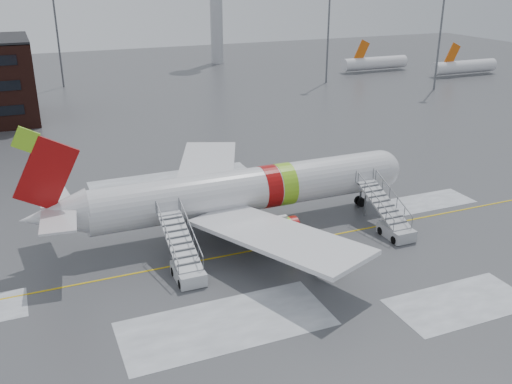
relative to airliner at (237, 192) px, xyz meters
name	(u,v)px	position (x,y,z in m)	size (l,w,h in m)	color
ground	(252,245)	(-0.15, -3.80, -3.42)	(260.00, 260.00, 0.00)	#494C4F
airliner	(237,192)	(0.00, 0.00, 0.00)	(35.03, 32.97, 11.18)	silver
airstair_fwd	(392,223)	(11.96, -6.54, -2.35)	(2.05, 7.70, 3.48)	#A5A8AC
airstair_aft	(185,263)	(-6.79, -6.54, -2.35)	(2.05, 7.70, 3.48)	#B9BCC1
pushback_tug	(325,262)	(3.49, -9.85, -2.81)	(2.73, 2.45, 1.38)	black
light_mast_far_ne	(329,12)	(41.85, 58.20, 10.42)	(1.20, 1.20, 24.25)	#595B60
light_mast_far_n	(55,14)	(-8.15, 74.20, 10.42)	(1.20, 1.20, 24.25)	#595B60
light_mast_far_e	(442,15)	(57.85, 44.20, 10.42)	(1.20, 1.20, 24.25)	#595B60
distant_aircraft	(403,74)	(62.35, 60.20, -3.42)	(35.00, 18.00, 8.00)	#D8590C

